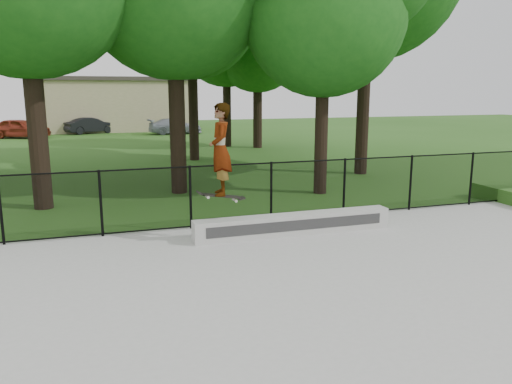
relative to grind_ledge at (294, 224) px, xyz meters
The scene contains 10 objects.
ground 4.71m from the grind_ledge, 91.48° to the right, with size 100.00×100.00×0.00m, color #285618.
concrete_slab 4.71m from the grind_ledge, 91.48° to the right, with size 14.00×12.00×0.06m, color #A6A7A1.
grind_ledge is the anchor object (origin of this frame).
car_a 29.36m from the grind_ledge, 107.67° to the left, with size 1.60×3.96×1.36m, color maroon.
car_b 30.69m from the grind_ledge, 97.94° to the left, with size 1.31×3.41×1.24m, color black.
car_c 28.10m from the grind_ledge, 86.21° to the left, with size 1.63×3.69×1.17m, color #8C929F.
skater_airborne 2.44m from the grind_ledge, behind, with size 0.84×0.76×2.06m.
chainlink_fence 1.31m from the grind_ledge, 95.79° to the left, with size 16.06×0.06×1.50m.
tree_row 11.79m from the grind_ledge, 89.53° to the left, with size 21.18×19.50×11.32m.
distant_building 33.42m from the grind_ledge, 93.65° to the left, with size 12.40×6.40×4.30m.
Camera 1 is at (-4.10, -5.35, 3.25)m, focal length 35.00 mm.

